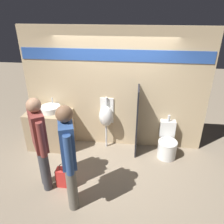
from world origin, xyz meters
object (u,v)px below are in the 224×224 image
sink_basin (51,109)px  urinal_near_counter (106,116)px  person_with_lanyard (40,142)px  shopping_bag (65,177)px  cell_phone (59,115)px  person_in_vest (69,155)px  toilet (167,144)px

sink_basin → urinal_near_counter: bearing=4.2°
person_with_lanyard → shopping_bag: person_with_lanyard is taller
sink_basin → cell_phone: size_ratio=3.11×
urinal_near_counter → person_with_lanyard: person_with_lanyard is taller
sink_basin → person_in_vest: bearing=-60.6°
shopping_bag → person_with_lanyard: bearing=-172.6°
urinal_near_counter → toilet: urinal_near_counter is taller
sink_basin → cell_phone: (0.25, -0.17, -0.06)m
toilet → shopping_bag: 2.27m
shopping_bag → sink_basin: bearing=118.0°
person_with_lanyard → cell_phone: bearing=-31.4°
urinal_near_counter → person_in_vest: size_ratio=0.67×
toilet → shopping_bag: size_ratio=1.77×
cell_phone → person_with_lanyard: 1.12m
sink_basin → shopping_bag: (0.66, -1.25, -0.77)m
cell_phone → person_with_lanyard: (0.06, -1.12, 0.08)m
person_in_vest → shopping_bag: person_in_vest is taller
cell_phone → person_in_vest: bearing=-65.4°
toilet → person_in_vest: bearing=-137.8°
sink_basin → person_with_lanyard: person_with_lanyard is taller
person_in_vest → shopping_bag: 0.94m
toilet → person_with_lanyard: person_with_lanyard is taller
cell_phone → toilet: cell_phone is taller
person_in_vest → person_with_lanyard: size_ratio=1.03×
toilet → person_with_lanyard: size_ratio=0.51×
person_with_lanyard → sink_basin: bearing=-21.0°
cell_phone → urinal_near_counter: (0.99, 0.26, -0.09)m
person_in_vest → person_with_lanyard: 0.69m
sink_basin → toilet: 2.70m
person_in_vest → cell_phone: bearing=4.1°
sink_basin → person_with_lanyard: 1.33m
cell_phone → toilet: 2.44m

